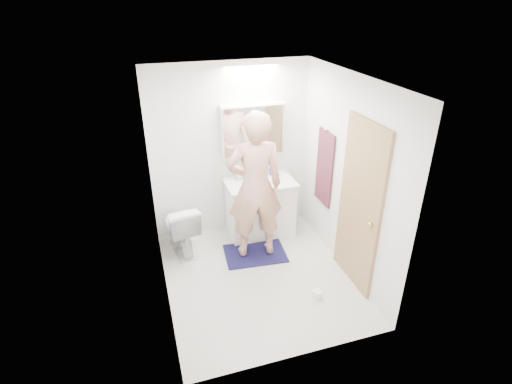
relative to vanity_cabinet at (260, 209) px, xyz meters
name	(u,v)px	position (x,y,z in m)	size (l,w,h in m)	color
floor	(258,277)	(-0.33, -0.96, -0.39)	(2.50, 2.50, 0.00)	silver
ceiling	(259,79)	(-0.33, -0.96, 2.01)	(2.50, 2.50, 0.00)	white
wall_back	(231,151)	(-0.33, 0.29, 0.81)	(2.50, 2.50, 0.00)	white
wall_front	(304,255)	(-0.33, -2.21, 0.81)	(2.50, 2.50, 0.00)	white
wall_left	(157,205)	(-1.43, -0.96, 0.81)	(2.50, 2.50, 0.00)	white
wall_right	(347,178)	(0.77, -0.96, 0.81)	(2.50, 2.50, 0.00)	white
vanity_cabinet	(260,209)	(0.00, 0.00, 0.00)	(0.90, 0.55, 0.78)	white
countertop	(260,183)	(0.00, 0.00, 0.41)	(0.95, 0.58, 0.04)	white
sink_basin	(260,180)	(0.00, 0.03, 0.45)	(0.36, 0.36, 0.03)	white
faucet	(255,170)	(0.00, 0.22, 0.51)	(0.02, 0.02, 0.16)	silver
medicine_cabinet	(253,130)	(-0.03, 0.21, 1.11)	(0.88, 0.14, 0.70)	white
mirror_panel	(255,131)	(-0.03, 0.13, 1.11)	(0.84, 0.01, 0.66)	silver
toilet	(180,227)	(-1.15, -0.11, -0.03)	(0.41, 0.71, 0.73)	white
bath_rug	(255,253)	(-0.23, -0.50, -0.38)	(0.80, 0.55, 0.02)	#161745
person	(255,187)	(-0.23, -0.50, 0.62)	(0.70, 0.46, 1.92)	tan
door	(359,207)	(0.75, -1.31, 0.61)	(0.04, 0.80, 2.00)	#A57452
door_knob	(370,224)	(0.71, -1.61, 0.56)	(0.06, 0.06, 0.06)	gold
towel	(324,168)	(0.74, -0.41, 0.71)	(0.02, 0.42, 1.00)	#141F40
towel_hook	(327,130)	(0.73, -0.41, 1.23)	(0.02, 0.02, 0.07)	silver
soap_bottle_a	(239,172)	(-0.26, 0.15, 0.54)	(0.09, 0.09, 0.22)	#C6C781
soap_bottle_b	(242,172)	(-0.21, 0.18, 0.52)	(0.08, 0.08, 0.18)	#5FA2CC
toothbrush_cup	(272,172)	(0.22, 0.16, 0.47)	(0.09, 0.09, 0.09)	#3B40B3
toilet_paper_roll	(317,295)	(0.19, -1.53, -0.34)	(0.11, 0.11, 0.10)	white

